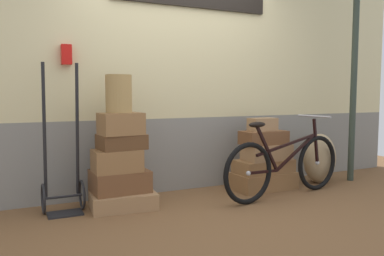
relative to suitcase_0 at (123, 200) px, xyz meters
name	(u,v)px	position (x,y,z in m)	size (l,w,h in m)	color
ground	(208,209)	(0.80, -0.33, -0.11)	(8.77, 5.20, 0.06)	brown
station_building	(176,71)	(0.81, 0.52, 1.33)	(6.77, 0.74, 2.82)	gray
suitcase_0	(123,200)	(0.00, 0.00, 0.00)	(0.64, 0.46, 0.16)	#9E754C
suitcase_1	(120,181)	(-0.02, 0.05, 0.19)	(0.55, 0.42, 0.22)	brown
suitcase_2	(117,161)	(-0.05, 0.00, 0.41)	(0.46, 0.33, 0.22)	olive
suitcase_3	(122,142)	(0.00, 0.03, 0.59)	(0.44, 0.34, 0.15)	brown
suitcase_4	(121,124)	(-0.01, -0.01, 0.77)	(0.41, 0.29, 0.22)	olive
suitcase_5	(264,181)	(1.75, 0.03, 0.02)	(0.75, 0.41, 0.20)	olive
suitcase_6	(264,166)	(1.74, 0.03, 0.20)	(0.70, 0.36, 0.16)	olive
suitcase_7	(267,152)	(1.75, -0.01, 0.38)	(0.56, 0.31, 0.19)	#9E754C
suitcase_8	(264,138)	(1.72, 0.01, 0.55)	(0.55, 0.29, 0.16)	brown
suitcase_9	(263,124)	(1.72, 0.04, 0.70)	(0.33, 0.18, 0.15)	#9E754C
wicker_basket	(119,94)	(-0.02, 0.02, 1.07)	(0.26, 0.26, 0.37)	#A8844C
luggage_trolley	(63,177)	(-0.56, 0.12, 0.26)	(0.39, 0.37, 1.44)	black
burlap_sack	(320,158)	(2.59, 0.00, 0.24)	(0.43, 0.37, 0.63)	tan
bicycle	(285,165)	(1.75, -0.35, 0.27)	(1.74, 0.46, 0.90)	black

